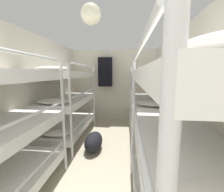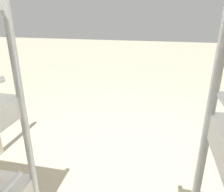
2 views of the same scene
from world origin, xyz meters
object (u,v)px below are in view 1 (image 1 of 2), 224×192
(bunk_stack_right_near, at_px, (188,153))
(bunk_stack_left_far, at_px, (68,101))
(duffel_bag, at_px, (94,141))
(bunk_stack_right_far, at_px, (149,102))
(hanging_coat, at_px, (105,72))

(bunk_stack_right_near, bearing_deg, bunk_stack_left_far, 131.05)
(bunk_stack_left_far, height_order, duffel_bag, bunk_stack_left_far)
(bunk_stack_right_near, distance_m, bunk_stack_right_far, 2.10)
(hanging_coat, bearing_deg, bunk_stack_right_far, -51.49)
(bunk_stack_right_far, relative_size, hanging_coat, 2.06)
(bunk_stack_right_near, bearing_deg, bunk_stack_right_far, 90.00)
(hanging_coat, bearing_deg, duffel_bag, -88.72)
(bunk_stack_right_near, height_order, bunk_stack_right_far, same)
(hanging_coat, bearing_deg, bunk_stack_right_near, -71.78)
(bunk_stack_right_near, xyz_separation_m, duffel_bag, (-1.13, 1.64, -0.74))
(duffel_bag, distance_m, hanging_coat, 2.38)
(bunk_stack_right_far, height_order, duffel_bag, bunk_stack_right_far)
(bunk_stack_right_near, height_order, bunk_stack_left_far, same)
(bunk_stack_right_near, relative_size, hanging_coat, 2.06)
(duffel_bag, bearing_deg, bunk_stack_right_far, 21.83)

